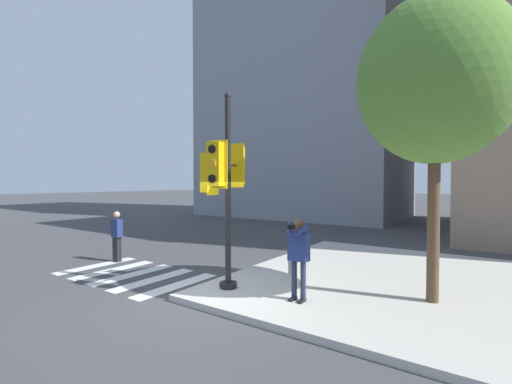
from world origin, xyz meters
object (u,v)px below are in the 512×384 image
object	(u,v)px
person_photographer	(298,252)
street_tree	(435,81)
pedestrian_distant	(117,235)
fire_hydrant	(292,261)
traffic_signal_pole	(223,179)

from	to	relation	value
person_photographer	street_tree	world-z (taller)	street_tree
person_photographer	pedestrian_distant	size ratio (longest dim) A/B	1.03
person_photographer	pedestrian_distant	distance (m)	6.53
person_photographer	fire_hydrant	bearing A→B (deg)	122.72
street_tree	fire_hydrant	bearing A→B (deg)	177.37
pedestrian_distant	fire_hydrant	size ratio (longest dim) A/B	2.24
person_photographer	fire_hydrant	distance (m)	2.01
street_tree	fire_hydrant	xyz separation A→B (m)	(-3.23, 0.15, -3.97)
street_tree	fire_hydrant	world-z (taller)	street_tree
fire_hydrant	street_tree	bearing A→B (deg)	-2.63
traffic_signal_pole	street_tree	xyz separation A→B (m)	(4.02, 1.62, 1.88)
traffic_signal_pole	person_photographer	distance (m)	2.34
fire_hydrant	traffic_signal_pole	bearing A→B (deg)	-113.95
street_tree	fire_hydrant	distance (m)	5.12
person_photographer	traffic_signal_pole	bearing A→B (deg)	-174.99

